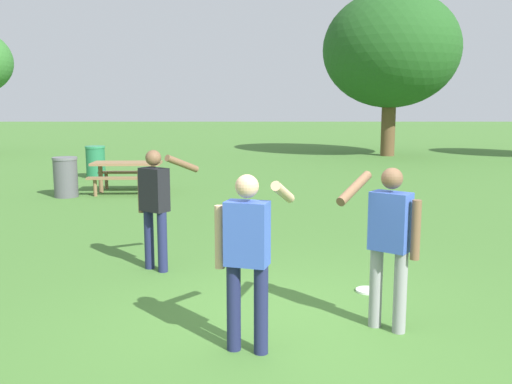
{
  "coord_description": "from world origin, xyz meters",
  "views": [
    {
      "loc": [
        -0.32,
        -5.45,
        2.27
      ],
      "look_at": [
        -0.34,
        2.48,
        1.0
      ],
      "focal_mm": 39.74,
      "sensor_mm": 36.0,
      "label": 1
    }
  ],
  "objects_px": {
    "trash_can_further_along": "(97,162)",
    "tree_broad_center": "(393,50)",
    "picnic_table_near": "(128,170)",
    "person_catcher": "(391,237)",
    "person_thrower": "(157,200)",
    "trash_can_beside_table": "(67,177)",
    "person_bystander": "(249,249)",
    "frisbee": "(369,291)"
  },
  "relations": [
    {
      "from": "trash_can_further_along",
      "to": "tree_broad_center",
      "type": "bearing_deg",
      "value": 34.26
    },
    {
      "from": "trash_can_further_along",
      "to": "person_bystander",
      "type": "bearing_deg",
      "value": -68.4
    },
    {
      "from": "person_catcher",
      "to": "trash_can_beside_table",
      "type": "distance_m",
      "value": 9.97
    },
    {
      "from": "frisbee",
      "to": "trash_can_beside_table",
      "type": "xyz_separation_m",
      "value": [
        -5.92,
        6.89,
        0.47
      ]
    },
    {
      "from": "trash_can_further_along",
      "to": "tree_broad_center",
      "type": "relative_size",
      "value": 0.14
    },
    {
      "from": "person_bystander",
      "to": "trash_can_beside_table",
      "type": "xyz_separation_m",
      "value": [
        -4.49,
        8.53,
        -0.48
      ]
    },
    {
      "from": "frisbee",
      "to": "trash_can_beside_table",
      "type": "height_order",
      "value": "trash_can_beside_table"
    },
    {
      "from": "trash_can_beside_table",
      "to": "person_catcher",
      "type": "bearing_deg",
      "value": -53.83
    },
    {
      "from": "trash_can_further_along",
      "to": "picnic_table_near",
      "type": "bearing_deg",
      "value": -60.4
    },
    {
      "from": "trash_can_beside_table",
      "to": "tree_broad_center",
      "type": "xyz_separation_m",
      "value": [
        10.15,
        10.52,
        3.9
      ]
    },
    {
      "from": "frisbee",
      "to": "picnic_table_near",
      "type": "xyz_separation_m",
      "value": [
        -4.6,
        7.57,
        0.55
      ]
    },
    {
      "from": "person_bystander",
      "to": "trash_can_beside_table",
      "type": "bearing_deg",
      "value": 117.78
    },
    {
      "from": "person_bystander",
      "to": "frisbee",
      "type": "bearing_deg",
      "value": 49.06
    },
    {
      "from": "person_thrower",
      "to": "person_bystander",
      "type": "xyz_separation_m",
      "value": [
        1.27,
        -2.54,
        0.0
      ]
    },
    {
      "from": "frisbee",
      "to": "person_catcher",
      "type": "bearing_deg",
      "value": -92.13
    },
    {
      "from": "frisbee",
      "to": "trash_can_further_along",
      "type": "height_order",
      "value": "trash_can_further_along"
    },
    {
      "from": "person_thrower",
      "to": "picnic_table_near",
      "type": "height_order",
      "value": "person_thrower"
    },
    {
      "from": "person_thrower",
      "to": "frisbee",
      "type": "xyz_separation_m",
      "value": [
        2.7,
        -0.9,
        -0.95
      ]
    },
    {
      "from": "person_thrower",
      "to": "trash_can_further_along",
      "type": "height_order",
      "value": "person_thrower"
    },
    {
      "from": "person_bystander",
      "to": "trash_can_further_along",
      "type": "distance_m",
      "value": 12.89
    },
    {
      "from": "person_catcher",
      "to": "picnic_table_near",
      "type": "height_order",
      "value": "person_catcher"
    },
    {
      "from": "trash_can_beside_table",
      "to": "trash_can_further_along",
      "type": "distance_m",
      "value": 3.45
    },
    {
      "from": "trash_can_beside_table",
      "to": "tree_broad_center",
      "type": "distance_m",
      "value": 15.12
    },
    {
      "from": "person_thrower",
      "to": "person_catcher",
      "type": "distance_m",
      "value": 3.36
    },
    {
      "from": "picnic_table_near",
      "to": "trash_can_further_along",
      "type": "distance_m",
      "value": 3.17
    },
    {
      "from": "picnic_table_near",
      "to": "trash_can_further_along",
      "type": "relative_size",
      "value": 1.81
    },
    {
      "from": "picnic_table_near",
      "to": "trash_can_further_along",
      "type": "bearing_deg",
      "value": 119.6
    },
    {
      "from": "frisbee",
      "to": "tree_broad_center",
      "type": "distance_m",
      "value": 18.43
    },
    {
      "from": "picnic_table_near",
      "to": "person_catcher",
      "type": "bearing_deg",
      "value": -62.41
    },
    {
      "from": "trash_can_beside_table",
      "to": "trash_can_further_along",
      "type": "xyz_separation_m",
      "value": [
        -0.25,
        3.44,
        0.0
      ]
    },
    {
      "from": "person_thrower",
      "to": "person_bystander",
      "type": "relative_size",
      "value": 1.0
    },
    {
      "from": "frisbee",
      "to": "trash_can_further_along",
      "type": "distance_m",
      "value": 12.04
    },
    {
      "from": "picnic_table_near",
      "to": "trash_can_beside_table",
      "type": "xyz_separation_m",
      "value": [
        -1.32,
        -0.69,
        -0.08
      ]
    },
    {
      "from": "person_catcher",
      "to": "frisbee",
      "type": "relative_size",
      "value": 5.69
    },
    {
      "from": "person_bystander",
      "to": "trash_can_beside_table",
      "type": "height_order",
      "value": "person_bystander"
    },
    {
      "from": "person_bystander",
      "to": "trash_can_further_along",
      "type": "relative_size",
      "value": 1.71
    },
    {
      "from": "trash_can_beside_table",
      "to": "tree_broad_center",
      "type": "height_order",
      "value": "tree_broad_center"
    },
    {
      "from": "person_thrower",
      "to": "trash_can_beside_table",
      "type": "height_order",
      "value": "person_thrower"
    },
    {
      "from": "trash_can_beside_table",
      "to": "trash_can_further_along",
      "type": "height_order",
      "value": "same"
    },
    {
      "from": "tree_broad_center",
      "to": "trash_can_further_along",
      "type": "bearing_deg",
      "value": -145.74
    },
    {
      "from": "person_catcher",
      "to": "tree_broad_center",
      "type": "relative_size",
      "value": 0.24
    },
    {
      "from": "picnic_table_near",
      "to": "tree_broad_center",
      "type": "bearing_deg",
      "value": 48.08
    }
  ]
}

